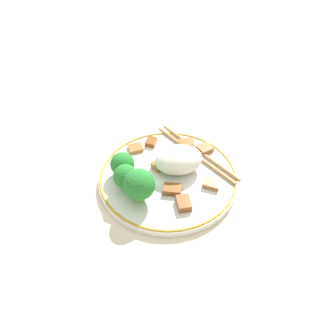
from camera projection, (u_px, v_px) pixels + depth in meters
ground_plane at (168, 180)px, 0.65m from camera, size 3.00×3.00×0.00m
plate at (168, 177)px, 0.64m from camera, size 0.27×0.27×0.02m
rice_mound at (179, 160)px, 0.63m from camera, size 0.09×0.07×0.05m
broccoli_back_left at (122, 164)px, 0.62m from camera, size 0.05×0.05×0.05m
broccoli_back_center at (126, 177)px, 0.59m from camera, size 0.04×0.04×0.05m
broccoli_back_right at (139, 185)px, 0.57m from camera, size 0.06×0.06×0.07m
meat_near_front at (205, 149)px, 0.69m from camera, size 0.04×0.03×0.01m
meat_near_left at (161, 164)px, 0.65m from camera, size 0.04×0.04×0.01m
meat_near_right at (184, 203)px, 0.58m from camera, size 0.02×0.03×0.01m
meat_near_back at (151, 142)px, 0.70m from camera, size 0.03×0.03×0.01m
meat_on_rice_edge at (187, 143)px, 0.70m from camera, size 0.03×0.03×0.01m
meat_mid_left at (212, 184)px, 0.62m from camera, size 0.04×0.04×0.01m
meat_mid_right at (173, 189)px, 0.60m from camera, size 0.04×0.03×0.01m
meat_far_scatter at (135, 148)px, 0.69m from camera, size 0.03×0.03×0.01m
chopsticks at (197, 153)px, 0.68m from camera, size 0.13×0.20×0.01m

